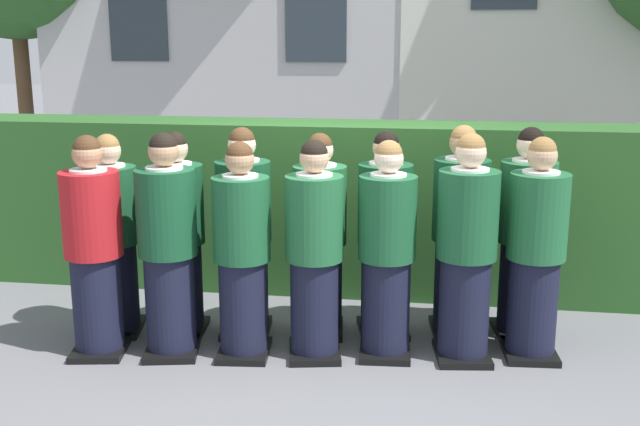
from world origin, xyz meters
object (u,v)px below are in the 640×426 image
at_px(student_front_row_5, 466,254).
at_px(student_rear_row_2, 244,237).
at_px(student_front_row_2, 242,256).
at_px(student_front_row_4, 387,255).
at_px(student_rear_row_0, 113,240).
at_px(student_rear_row_1, 178,239).
at_px(student_front_row_1, 168,251).
at_px(student_in_red_blazer, 94,252).
at_px(student_front_row_3, 314,256).
at_px(student_rear_row_5, 460,236).
at_px(student_rear_row_4, 384,239).
at_px(student_front_row_6, 536,254).
at_px(student_rear_row_6, 525,238).
at_px(student_rear_row_3, 320,240).

xyz_separation_m(student_front_row_5, student_rear_row_2, (-1.73, 0.25, -0.01)).
height_order(student_front_row_2, student_front_row_4, student_front_row_4).
relative_size(student_rear_row_0, student_rear_row_1, 0.99).
distance_m(student_front_row_1, student_rear_row_1, 0.42).
distance_m(student_front_row_5, student_rear_row_1, 2.26).
relative_size(student_in_red_blazer, student_rear_row_1, 1.02).
relative_size(student_in_red_blazer, student_front_row_3, 1.02).
distance_m(student_in_red_blazer, student_rear_row_5, 2.82).
bearing_deg(student_rear_row_4, student_front_row_6, -14.70).
distance_m(student_in_red_blazer, student_rear_row_0, 0.43).
xyz_separation_m(student_in_red_blazer, student_front_row_6, (3.24, 0.43, -0.00)).
bearing_deg(student_front_row_5, student_rear_row_1, 175.63).
xyz_separation_m(student_front_row_5, student_rear_row_6, (0.48, 0.54, -0.01)).
bearing_deg(student_rear_row_0, student_rear_row_2, 7.75).
relative_size(student_front_row_2, student_rear_row_5, 0.96).
xyz_separation_m(student_rear_row_4, student_rear_row_5, (0.59, 0.08, 0.02)).
xyz_separation_m(student_rear_row_1, student_rear_row_3, (1.12, 0.17, -0.01)).
bearing_deg(student_front_row_4, student_rear_row_1, 173.30).
xyz_separation_m(student_in_red_blazer, student_front_row_4, (2.16, 0.29, -0.02)).
bearing_deg(student_in_red_blazer, student_front_row_1, 7.85).
bearing_deg(student_front_row_5, student_front_row_1, -173.73).
relative_size(student_front_row_3, student_front_row_5, 0.97).
bearing_deg(student_rear_row_3, student_front_row_2, -133.27).
height_order(student_front_row_1, student_rear_row_6, student_front_row_1).
height_order(student_front_row_4, student_front_row_6, student_front_row_6).
relative_size(student_rear_row_4, student_rear_row_5, 0.97).
xyz_separation_m(student_front_row_1, student_rear_row_1, (-0.06, 0.41, -0.02)).
bearing_deg(student_front_row_5, student_rear_row_0, 177.68).
bearing_deg(student_front_row_4, student_rear_row_0, 176.44).
xyz_separation_m(student_rear_row_3, student_rear_row_4, (0.51, 0.08, 0.01)).
bearing_deg(student_front_row_5, student_front_row_6, 13.06).
bearing_deg(student_front_row_1, student_rear_row_4, 22.75).
bearing_deg(student_front_row_4, student_front_row_3, -169.23).
distance_m(student_front_row_1, student_rear_row_3, 1.20).
distance_m(student_front_row_2, student_rear_row_2, 0.46).
bearing_deg(student_rear_row_0, student_rear_row_1, 6.55).
height_order(student_front_row_1, student_front_row_2, student_front_row_1).
bearing_deg(student_rear_row_2, student_rear_row_4, 8.27).
height_order(student_in_red_blazer, student_front_row_3, student_in_red_blazer).
xyz_separation_m(student_front_row_1, student_front_row_6, (2.69, 0.36, -0.01)).
xyz_separation_m(student_front_row_4, student_front_row_6, (1.08, 0.14, 0.01)).
bearing_deg(student_front_row_4, student_rear_row_4, 96.14).
xyz_separation_m(student_front_row_3, student_front_row_6, (1.61, 0.24, 0.01)).
distance_m(student_front_row_1, student_rear_row_2, 0.67).
xyz_separation_m(student_front_row_4, student_rear_row_3, (-0.56, 0.36, -0.00)).
xyz_separation_m(student_front_row_2, student_rear_row_5, (1.60, 0.69, 0.03)).
relative_size(student_front_row_3, student_rear_row_0, 1.01).
bearing_deg(student_front_row_1, student_rear_row_2, 47.37).
bearing_deg(student_rear_row_2, student_rear_row_0, -172.25).
bearing_deg(student_front_row_1, student_rear_row_5, 18.94).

